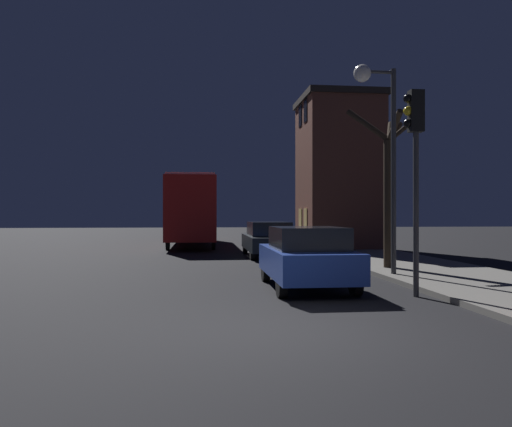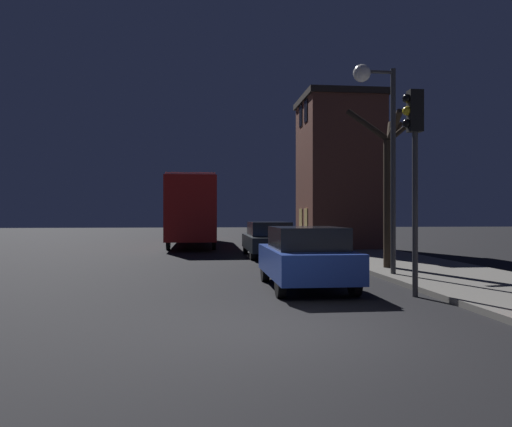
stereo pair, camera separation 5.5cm
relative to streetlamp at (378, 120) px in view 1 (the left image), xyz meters
name	(u,v)px [view 1 (the left image)]	position (x,y,z in m)	size (l,w,h in m)	color
ground_plane	(290,330)	(-3.54, -5.83, -4.39)	(120.00, 120.00, 0.00)	black
brick_building	(339,171)	(2.10, 11.37, -0.42)	(3.91, 4.38, 7.65)	brown
streetlamp	(378,120)	(0.00, 0.00, 0.00)	(1.21, 0.48, 5.81)	#38383A
traffic_light	(415,149)	(-0.31, -3.07, -1.20)	(0.43, 0.24, 4.46)	#38383A
bare_tree	(388,183)	(0.95, 1.64, -1.64)	(2.05, 2.09, 5.12)	#2D2319
bus	(192,207)	(-5.38, 15.63, -2.17)	(2.47, 11.93, 3.74)	red
car_near_lane	(307,256)	(-2.37, -1.64, -3.62)	(1.80, 4.00, 1.48)	navy
car_mid_lane	(268,239)	(-2.08, 7.33, -3.63)	(1.81, 4.80, 1.46)	black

